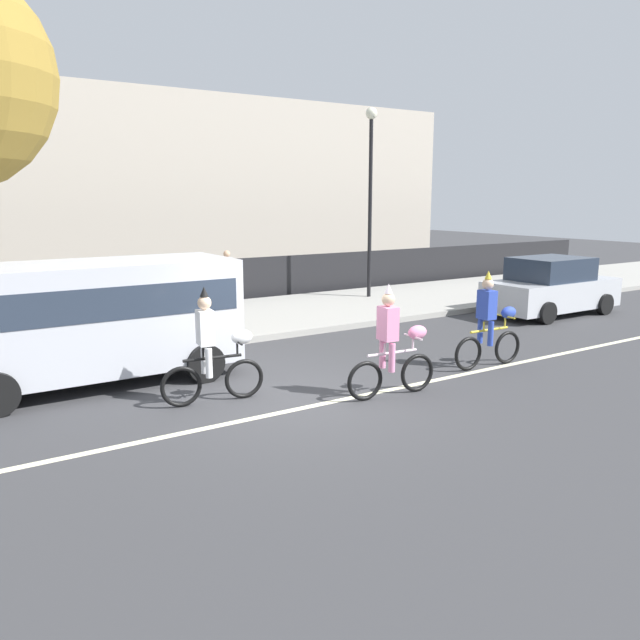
{
  "coord_description": "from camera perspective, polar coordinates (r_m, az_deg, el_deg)",
  "views": [
    {
      "loc": [
        -5.12,
        -8.61,
        3.29
      ],
      "look_at": [
        1.18,
        1.2,
        1.0
      ],
      "focal_mm": 35.0,
      "sensor_mm": 36.0,
      "label": 1
    }
  ],
  "objects": [
    {
      "name": "sidewalk_curb",
      "position": [
        16.28,
        -13.69,
        -0.6
      ],
      "size": [
        60.0,
        5.0,
        0.15
      ],
      "primitive_type": "cube",
      "color": "#9E9B93",
      "rests_on": "ground"
    },
    {
      "name": "parked_van_silver",
      "position": [
        11.76,
        -19.84,
        0.6
      ],
      "size": [
        5.0,
        2.22,
        2.18
      ],
      "color": "silver",
      "rests_on": "ground"
    },
    {
      "name": "fence_line",
      "position": [
        18.91,
        -16.68,
        2.77
      ],
      "size": [
        40.0,
        0.08,
        1.4
      ],
      "primitive_type": "cube",
      "color": "black",
      "rests_on": "ground"
    },
    {
      "name": "parked_car_silver",
      "position": [
        18.94,
        20.37,
        2.8
      ],
      "size": [
        4.1,
        1.92,
        1.64
      ],
      "color": "#B7BABF",
      "rests_on": "ground"
    },
    {
      "name": "ground_plane",
      "position": [
        10.55,
        -1.87,
        -7.07
      ],
      "size": [
        80.0,
        80.0,
        0.0
      ],
      "primitive_type": "plane",
      "color": "#38383A"
    },
    {
      "name": "parade_cyclist_zebra",
      "position": [
        10.21,
        -9.74,
        -2.93
      ],
      "size": [
        1.71,
        0.51,
        1.92
      ],
      "color": "black",
      "rests_on": "ground"
    },
    {
      "name": "parade_cyclist_cobalt",
      "position": [
        12.64,
        15.28,
        -0.46
      ],
      "size": [
        1.72,
        0.5,
        1.92
      ],
      "color": "black",
      "rests_on": "ground"
    },
    {
      "name": "road_centre_line",
      "position": [
        10.14,
        -0.41,
        -7.8
      ],
      "size": [
        36.0,
        0.14,
        0.01
      ],
      "primitive_type": "cube",
      "color": "beige",
      "rests_on": "ground"
    },
    {
      "name": "building_backdrop",
      "position": [
        27.48,
        -18.66,
        11.18
      ],
      "size": [
        28.0,
        8.0,
        7.18
      ],
      "primitive_type": "cube",
      "color": "#B2A899",
      "rests_on": "ground"
    },
    {
      "name": "pedestrian_onlooker",
      "position": [
        18.71,
        -8.47,
        4.0
      ],
      "size": [
        0.32,
        0.2,
        1.62
      ],
      "color": "#33333D",
      "rests_on": "sidewalk_curb"
    },
    {
      "name": "parade_cyclist_pink",
      "position": [
        10.46,
        6.7,
        -2.5
      ],
      "size": [
        1.72,
        0.5,
        1.92
      ],
      "color": "black",
      "rests_on": "ground"
    },
    {
      "name": "street_lamp_post",
      "position": [
        20.02,
        4.64,
        13.08
      ],
      "size": [
        0.36,
        0.36,
        5.86
      ],
      "color": "black",
      "rests_on": "sidewalk_curb"
    }
  ]
}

